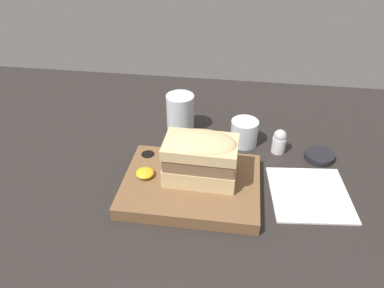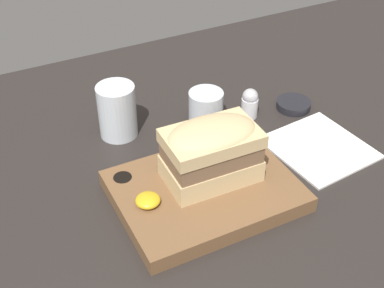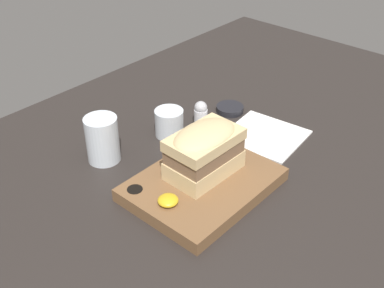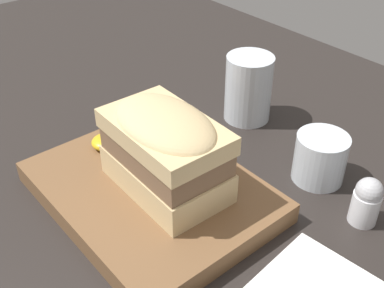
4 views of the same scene
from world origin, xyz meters
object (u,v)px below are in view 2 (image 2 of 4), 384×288
(water_glass, at_px, (117,114))
(napkin, at_px, (319,148))
(sandwich, at_px, (211,150))
(condiment_dish, at_px, (293,105))
(wine_glass, at_px, (206,108))
(salt_shaker, at_px, (250,103))
(serving_board, at_px, (205,192))

(water_glass, bearing_deg, napkin, -34.07)
(sandwich, bearing_deg, condiment_dish, 27.79)
(wine_glass, bearing_deg, sandwich, -115.75)
(water_glass, xyz_separation_m, napkin, (0.31, -0.21, -0.04))
(napkin, height_order, salt_shaker, salt_shaker)
(water_glass, height_order, salt_shaker, water_glass)
(sandwich, bearing_deg, salt_shaker, 42.37)
(serving_board, height_order, condiment_dish, serving_board)
(serving_board, bearing_deg, napkin, 5.03)
(napkin, xyz_separation_m, salt_shaker, (-0.06, 0.15, 0.03))
(serving_board, xyz_separation_m, wine_glass, (0.11, 0.20, 0.02))
(napkin, distance_m, condiment_dish, 0.14)
(wine_glass, bearing_deg, napkin, -50.27)
(serving_board, xyz_separation_m, salt_shaker, (0.19, 0.17, 0.02))
(water_glass, relative_size, salt_shaker, 1.67)
(wine_glass, distance_m, napkin, 0.23)
(water_glass, xyz_separation_m, wine_glass, (0.17, -0.04, -0.01))
(sandwich, xyz_separation_m, salt_shaker, (0.17, 0.16, -0.05))
(wine_glass, bearing_deg, serving_board, -118.43)
(serving_board, height_order, napkin, serving_board)
(salt_shaker, bearing_deg, water_glass, 166.36)
(sandwich, bearing_deg, water_glass, 109.97)
(sandwich, distance_m, salt_shaker, 0.24)
(water_glass, height_order, wine_glass, water_glass)
(wine_glass, height_order, condiment_dish, wine_glass)
(napkin, distance_m, salt_shaker, 0.16)
(serving_board, bearing_deg, condiment_dish, 28.46)
(sandwich, relative_size, napkin, 0.81)
(condiment_dish, bearing_deg, napkin, -105.54)
(napkin, bearing_deg, salt_shaker, 111.64)
(sandwich, xyz_separation_m, water_glass, (-0.08, 0.22, -0.04))
(sandwich, relative_size, salt_shaker, 2.44)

